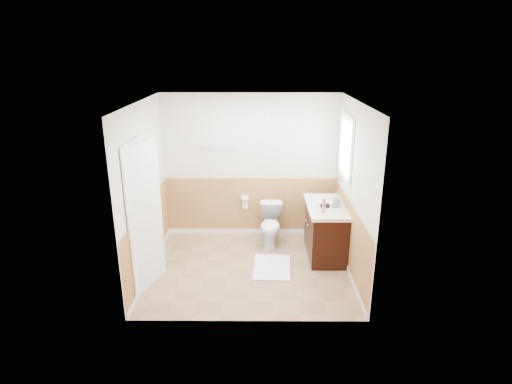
{
  "coord_description": "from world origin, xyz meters",
  "views": [
    {
      "loc": [
        0.14,
        -5.71,
        3.18
      ],
      "look_at": [
        0.1,
        0.25,
        1.15
      ],
      "focal_mm": 29.66,
      "sensor_mm": 36.0,
      "label": 1
    }
  ],
  "objects_px": {
    "bath_mat": "(272,267)",
    "soap_dispenser": "(336,201)",
    "toilet": "(271,225)",
    "lotion_bottle": "(324,205)",
    "vanity_cabinet": "(326,232)"
  },
  "relations": [
    {
      "from": "toilet",
      "to": "bath_mat",
      "type": "distance_m",
      "value": 0.89
    },
    {
      "from": "toilet",
      "to": "vanity_cabinet",
      "type": "distance_m",
      "value": 0.94
    },
    {
      "from": "bath_mat",
      "to": "lotion_bottle",
      "type": "distance_m",
      "value": 1.23
    },
    {
      "from": "soap_dispenser",
      "to": "bath_mat",
      "type": "bearing_deg",
      "value": -159.7
    },
    {
      "from": "bath_mat",
      "to": "soap_dispenser",
      "type": "xyz_separation_m",
      "value": [
        0.99,
        0.37,
        0.94
      ]
    },
    {
      "from": "toilet",
      "to": "vanity_cabinet",
      "type": "relative_size",
      "value": 0.63
    },
    {
      "from": "vanity_cabinet",
      "to": "lotion_bottle",
      "type": "distance_m",
      "value": 0.64
    },
    {
      "from": "lotion_bottle",
      "to": "soap_dispenser",
      "type": "bearing_deg",
      "value": 43.94
    },
    {
      "from": "vanity_cabinet",
      "to": "lotion_bottle",
      "type": "height_order",
      "value": "lotion_bottle"
    },
    {
      "from": "toilet",
      "to": "soap_dispenser",
      "type": "xyz_separation_m",
      "value": [
        0.99,
        -0.46,
        0.61
      ]
    },
    {
      "from": "lotion_bottle",
      "to": "soap_dispenser",
      "type": "height_order",
      "value": "lotion_bottle"
    },
    {
      "from": "soap_dispenser",
      "to": "vanity_cabinet",
      "type": "bearing_deg",
      "value": 142.6
    },
    {
      "from": "toilet",
      "to": "bath_mat",
      "type": "height_order",
      "value": "toilet"
    },
    {
      "from": "bath_mat",
      "to": "soap_dispenser",
      "type": "distance_m",
      "value": 1.41
    },
    {
      "from": "bath_mat",
      "to": "soap_dispenser",
      "type": "relative_size",
      "value": 3.92
    }
  ]
}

